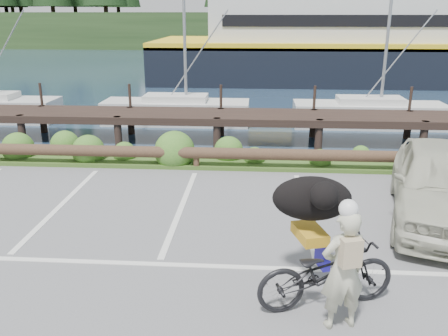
{
  "coord_description": "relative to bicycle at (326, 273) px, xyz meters",
  "views": [
    {
      "loc": [
        1.56,
        -7.21,
        3.94
      ],
      "look_at": [
        0.95,
        1.41,
        1.1
      ],
      "focal_mm": 38.0,
      "sensor_mm": 36.0,
      "label": 1
    }
  ],
  "objects": [
    {
      "name": "bicycle",
      "position": [
        0.0,
        0.0,
        0.0
      ],
      "size": [
        2.1,
        1.23,
        1.04
      ],
      "primitive_type": "imported",
      "rotation": [
        0.0,
        0.0,
        1.86
      ],
      "color": "black",
      "rests_on": "ground"
    },
    {
      "name": "harbor_backdrop",
      "position": [
        -2.17,
        79.83,
        -0.52
      ],
      "size": [
        170.0,
        160.0,
        30.0
      ],
      "color": "#1B2C41",
      "rests_on": "ground"
    },
    {
      "name": "log_rail",
      "position": [
        -2.56,
        5.97,
        -0.52
      ],
      "size": [
        32.0,
        0.3,
        0.6
      ],
      "primitive_type": null,
      "color": "#443021",
      "rests_on": "ground"
    },
    {
      "name": "cyclist",
      "position": [
        0.13,
        -0.44,
        0.3
      ],
      "size": [
        0.69,
        0.55,
        1.65
      ],
      "primitive_type": "imported",
      "rotation": [
        0.0,
        0.0,
        3.43
      ],
      "color": "#BABA9E",
      "rests_on": "ground"
    },
    {
      "name": "vegetation_strip",
      "position": [
        -2.56,
        6.67,
        -0.47
      ],
      "size": [
        34.0,
        1.6,
        0.1
      ],
      "primitive_type": "cube",
      "color": "#3D5B21",
      "rests_on": "ground"
    },
    {
      "name": "dog",
      "position": [
        -0.18,
        0.61,
        0.85
      ],
      "size": [
        0.86,
        1.26,
        0.66
      ],
      "primitive_type": "ellipsoid",
      "rotation": [
        0.0,
        0.0,
        1.86
      ],
      "color": "black",
      "rests_on": "bicycle"
    },
    {
      "name": "ground",
      "position": [
        -2.56,
        1.37,
        -0.52
      ],
      "size": [
        72.0,
        72.0,
        0.0
      ],
      "primitive_type": "plane",
      "color": "#5C5C5F"
    },
    {
      "name": "parked_car",
      "position": [
        2.64,
        3.14,
        0.25
      ],
      "size": [
        2.91,
        4.84,
        1.54
      ],
      "primitive_type": "imported",
      "rotation": [
        0.0,
        0.0,
        -0.26
      ],
      "color": "beige",
      "rests_on": "ground"
    }
  ]
}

